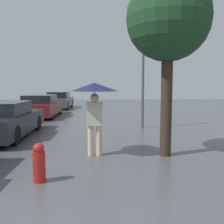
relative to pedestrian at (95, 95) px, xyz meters
name	(u,v)px	position (x,y,z in m)	size (l,w,h in m)	color
pedestrian	(95,95)	(0.00, 0.00, 0.00)	(1.16, 1.16, 1.80)	beige
parked_car_second	(4,120)	(-3.13, 2.42, -0.93)	(1.72, 4.08, 1.20)	black
parked_car_third	(41,106)	(-3.23, 8.00, -0.92)	(1.81, 4.14, 1.22)	maroon
parked_car_farthest	(59,100)	(-3.08, 13.28, -0.90)	(1.70, 4.30, 1.26)	#4C514C
tree	(168,21)	(1.75, -0.06, 1.76)	(2.00, 2.00, 4.30)	#38281E
street_lamp	(143,65)	(1.84, 3.99, 1.07)	(0.26, 0.26, 4.23)	#515456
fire_hydrant	(39,163)	(-0.96, -1.66, -1.14)	(0.22, 0.22, 0.71)	#B21E19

